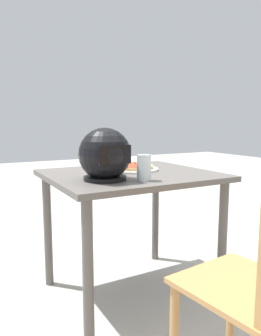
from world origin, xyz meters
TOP-DOWN VIEW (x-y plane):
  - ground_plane at (0.00, 0.00)m, footprint 14.00×14.00m
  - dining_table at (0.00, 0.00)m, footprint 0.92×0.80m
  - pizza_plate at (-0.05, -0.09)m, footprint 0.33×0.33m
  - pizza at (-0.05, -0.09)m, footprint 0.27×0.27m
  - motorcycle_helmet at (0.23, 0.15)m, footprint 0.26×0.26m
  - drinking_glass at (0.06, 0.26)m, footprint 0.07×0.07m

SIDE VIEW (x-z plane):
  - ground_plane at x=0.00m, z-range 0.00..0.00m
  - dining_table at x=0.00m, z-range 0.26..1.00m
  - pizza_plate at x=-0.05m, z-range 0.73..0.75m
  - pizza at x=-0.05m, z-range 0.73..0.78m
  - drinking_glass at x=0.06m, z-range 0.73..0.86m
  - motorcycle_helmet at x=0.23m, z-range 0.73..0.99m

